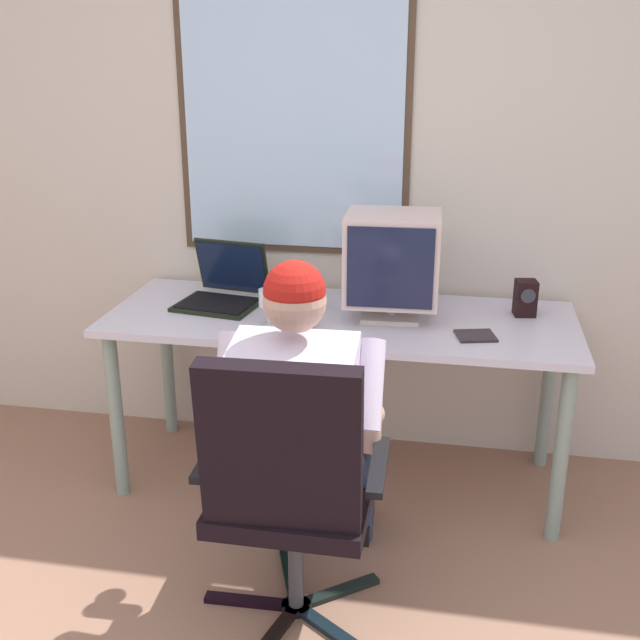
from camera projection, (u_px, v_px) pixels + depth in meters
wall_rear at (361, 159)px, 3.35m from camera, size 5.89×0.08×2.63m
desk at (340, 335)px, 3.19m from camera, size 1.89×0.71×0.75m
office_chair at (288, 481)px, 2.34m from camera, size 0.61×0.62×0.99m
person_seated at (303, 420)px, 2.55m from camera, size 0.54×0.74×1.21m
crt_monitor at (392, 259)px, 3.04m from camera, size 0.38×0.32×0.43m
laptop at (224, 287)px, 3.31m from camera, size 0.37×0.37×0.25m
wine_glass at (268, 300)px, 3.02m from camera, size 0.07×0.07×0.15m
desk_speaker at (525, 298)px, 3.14m from camera, size 0.09×0.09×0.15m
book_stack at (299, 297)px, 3.26m from camera, size 0.20×0.15×0.09m
cd_case at (476, 336)px, 2.93m from camera, size 0.17×0.16×0.01m
coffee_mug at (304, 314)px, 3.03m from camera, size 0.09×0.09×0.10m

